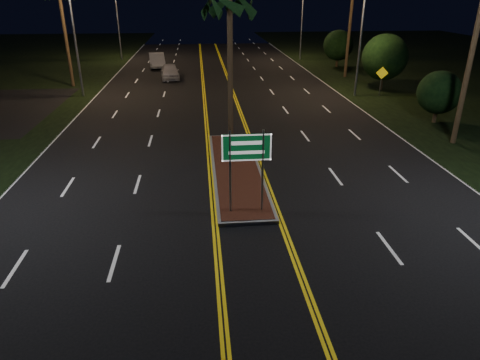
{
  "coord_description": "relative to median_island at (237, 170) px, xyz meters",
  "views": [
    {
      "loc": [
        -1.62,
        -11.58,
        7.86
      ],
      "look_at": [
        -0.34,
        1.76,
        1.9
      ],
      "focal_mm": 32.0,
      "sensor_mm": 36.0,
      "label": 1
    }
  ],
  "objects": [
    {
      "name": "median_island",
      "position": [
        0.0,
        0.0,
        0.0
      ],
      "size": [
        2.25,
        10.25,
        0.17
      ],
      "color": "gray",
      "rests_on": "ground"
    },
    {
      "name": "shrub_near",
      "position": [
        13.5,
        7.0,
        1.86
      ],
      "size": [
        2.7,
        2.7,
        3.3
      ],
      "color": "#382819",
      "rests_on": "ground"
    },
    {
      "name": "streetlight_left_mid",
      "position": [
        -10.61,
        17.0,
        5.57
      ],
      "size": [
        1.91,
        0.44,
        9.0
      ],
      "color": "gray",
      "rests_on": "ground"
    },
    {
      "name": "car_near",
      "position": [
        -4.34,
        23.66,
        0.75
      ],
      "size": [
        2.61,
        5.16,
        1.66
      ],
      "primitive_type": "imported",
      "rotation": [
        0.0,
        0.0,
        0.1
      ],
      "color": "silver",
      "rests_on": "ground"
    },
    {
      "name": "warning_sign",
      "position": [
        13.0,
        14.82,
        1.4
      ],
      "size": [
        0.95,
        0.24,
        2.3
      ],
      "rotation": [
        0.0,
        0.0,
        -0.22
      ],
      "color": "gray",
      "rests_on": "ground"
    },
    {
      "name": "shrub_mid",
      "position": [
        14.0,
        17.0,
        2.64
      ],
      "size": [
        3.78,
        3.78,
        4.62
      ],
      "color": "#382819",
      "rests_on": "ground"
    },
    {
      "name": "streetlight_right_far",
      "position": [
        10.61,
        35.0,
        5.57
      ],
      "size": [
        1.91,
        0.44,
        9.0
      ],
      "color": "gray",
      "rests_on": "ground"
    },
    {
      "name": "streetlight_left_far",
      "position": [
        -10.61,
        37.0,
        5.57
      ],
      "size": [
        1.91,
        0.44,
        9.0
      ],
      "color": "gray",
      "rests_on": "ground"
    },
    {
      "name": "shrub_far",
      "position": [
        13.8,
        29.0,
        2.25
      ],
      "size": [
        3.24,
        3.24,
        3.96
      ],
      "color": "#382819",
      "rests_on": "ground"
    },
    {
      "name": "ground",
      "position": [
        0.0,
        -7.0,
        -0.08
      ],
      "size": [
        120.0,
        120.0,
        0.0
      ],
      "primitive_type": "plane",
      "color": "black",
      "rests_on": "ground"
    },
    {
      "name": "palm_median",
      "position": [
        0.0,
        3.5,
        7.19
      ],
      "size": [
        2.4,
        2.4,
        8.3
      ],
      "color": "#382819",
      "rests_on": "ground"
    },
    {
      "name": "highway_sign",
      "position": [
        0.0,
        -4.2,
        2.32
      ],
      "size": [
        1.8,
        0.08,
        3.2
      ],
      "color": "gray",
      "rests_on": "ground"
    },
    {
      "name": "streetlight_right_mid",
      "position": [
        10.61,
        15.0,
        5.57
      ],
      "size": [
        1.91,
        0.44,
        9.0
      ],
      "color": "gray",
      "rests_on": "ground"
    },
    {
      "name": "car_far",
      "position": [
        -6.14,
        30.71,
        0.8
      ],
      "size": [
        2.92,
        5.57,
        1.78
      ],
      "primitive_type": "imported",
      "rotation": [
        0.0,
        0.0,
        0.12
      ],
      "color": "silver",
      "rests_on": "ground"
    }
  ]
}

